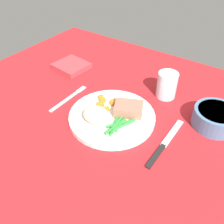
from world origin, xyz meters
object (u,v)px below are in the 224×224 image
at_px(water_glass, 167,87).
at_px(napkin, 71,66).
at_px(dinner_plate, 112,117).
at_px(meat_portion, 129,108).
at_px(fork, 68,99).
at_px(knife, 165,143).
at_px(salad_bowl, 216,117).

height_order(water_glass, napkin, water_glass).
xyz_separation_m(dinner_plate, water_glass, (0.08, 0.20, 0.03)).
xyz_separation_m(meat_portion, fork, (-0.21, -0.04, -0.03)).
distance_m(fork, napkin, 0.20).
relative_size(dinner_plate, knife, 1.24).
bearing_deg(meat_portion, napkin, 161.23).
height_order(salad_bowl, napkin, salad_bowl).
bearing_deg(meat_portion, dinner_plate, -130.60).
bearing_deg(meat_portion, fork, -168.42).
bearing_deg(water_glass, salad_bowl, -16.17).
distance_m(fork, knife, 0.35).
bearing_deg(knife, fork, -177.38).
height_order(fork, salad_bowl, salad_bowl).
height_order(meat_portion, napkin, meat_portion).
relative_size(meat_portion, knife, 0.40).
bearing_deg(napkin, dinner_plate, -27.09).
relative_size(meat_portion, water_glass, 0.95).
relative_size(meat_portion, salad_bowl, 0.65).
xyz_separation_m(knife, salad_bowl, (0.08, 0.15, 0.03)).
relative_size(fork, napkin, 1.38).
xyz_separation_m(water_glass, napkin, (-0.38, -0.04, -0.03)).
xyz_separation_m(salad_bowl, napkin, (-0.56, 0.01, -0.02)).
bearing_deg(napkin, fork, -50.82).
height_order(meat_portion, salad_bowl, salad_bowl).
bearing_deg(knife, meat_portion, 165.50).
relative_size(knife, salad_bowl, 1.63).
relative_size(dinner_plate, salad_bowl, 2.03).
height_order(knife, salad_bowl, salad_bowl).
distance_m(meat_portion, fork, 0.21).
bearing_deg(fork, dinner_plate, 4.12).
xyz_separation_m(fork, salad_bowl, (0.43, 0.15, 0.03)).
height_order(dinner_plate, knife, dinner_plate).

